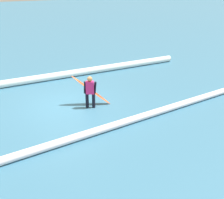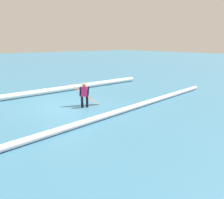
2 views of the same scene
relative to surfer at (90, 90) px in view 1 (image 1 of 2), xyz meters
name	(u,v)px [view 1 (image 1 of 2)]	position (x,y,z in m)	size (l,w,h in m)	color
ground_plane	(65,104)	(0.82, -0.84, -0.78)	(135.93, 135.93, 0.00)	#356A88
surfer	(90,90)	(0.00, 0.00, 0.00)	(0.45, 0.40, 1.40)	black
surfboard	(91,90)	(-0.20, -0.31, -0.12)	(1.61, 1.06, 1.35)	#E55926
wave_crest_foreground	(44,78)	(0.62, -4.43, -0.59)	(0.38, 0.38, 17.24)	white
wave_crest_midground	(70,139)	(1.91, 2.31, -0.64)	(0.27, 0.27, 22.22)	white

